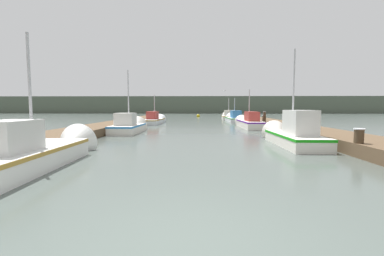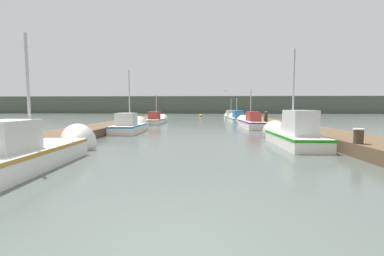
# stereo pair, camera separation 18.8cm
# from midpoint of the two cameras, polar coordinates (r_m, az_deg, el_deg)

# --- Properties ---
(ground_plane) EXTENTS (200.00, 200.00, 0.00)m
(ground_plane) POSITION_cam_midpoint_polar(r_m,az_deg,el_deg) (3.46, -2.63, -24.77)
(ground_plane) COLOR #47514C
(dock_left) EXTENTS (2.49, 40.00, 0.47)m
(dock_left) POSITION_cam_midpoint_polar(r_m,az_deg,el_deg) (20.29, -17.49, 0.32)
(dock_left) COLOR brown
(dock_left) RESTS_ON ground_plane
(dock_right) EXTENTS (2.49, 40.00, 0.47)m
(dock_right) POSITION_cam_midpoint_polar(r_m,az_deg,el_deg) (20.10, 21.13, 0.18)
(dock_right) COLOR brown
(dock_right) RESTS_ON ground_plane
(distant_shore_ridge) EXTENTS (120.00, 16.00, 4.58)m
(distant_shore_ridge) POSITION_cam_midpoint_polar(r_m,az_deg,el_deg) (75.90, 2.37, 5.12)
(distant_shore_ridge) COLOR #4C5647
(distant_shore_ridge) RESTS_ON ground_plane
(fishing_boat_0) EXTENTS (1.78, 5.64, 4.20)m
(fishing_boat_0) POSITION_cam_midpoint_polar(r_m,az_deg,el_deg) (8.94, -30.37, -4.29)
(fishing_boat_0) COLOR silver
(fishing_boat_0) RESTS_ON ground_plane
(fishing_boat_1) EXTENTS (1.53, 5.21, 4.70)m
(fishing_boat_1) POSITION_cam_midpoint_polar(r_m,az_deg,el_deg) (12.64, 21.41, -1.28)
(fishing_boat_1) COLOR silver
(fishing_boat_1) RESTS_ON ground_plane
(fishing_boat_2) EXTENTS (1.58, 4.57, 4.59)m
(fishing_boat_2) POSITION_cam_midpoint_polar(r_m,az_deg,el_deg) (17.84, -13.15, 0.41)
(fishing_boat_2) COLOR silver
(fishing_boat_2) RESTS_ON ground_plane
(fishing_boat_3) EXTENTS (1.53, 6.35, 3.51)m
(fishing_boat_3) POSITION_cam_midpoint_polar(r_m,az_deg,el_deg) (22.27, 12.92, 1.25)
(fishing_boat_3) COLOR silver
(fishing_boat_3) RESTS_ON ground_plane
(fishing_boat_4) EXTENTS (1.55, 6.25, 3.33)m
(fishing_boat_4) POSITION_cam_midpoint_polar(r_m,az_deg,el_deg) (26.98, -7.50, 1.80)
(fishing_boat_4) COLOR silver
(fishing_boat_4) RESTS_ON ground_plane
(fishing_boat_5) EXTENTS (1.86, 6.30, 3.34)m
(fishing_boat_5) POSITION_cam_midpoint_polar(r_m,az_deg,el_deg) (31.73, 9.87, 2.20)
(fishing_boat_5) COLOR silver
(fishing_boat_5) RESTS_ON ground_plane
(fishing_boat_6) EXTENTS (2.08, 6.29, 3.55)m
(fishing_boat_6) POSITION_cam_midpoint_polar(r_m,az_deg,el_deg) (36.84, 8.74, 2.57)
(fishing_boat_6) COLOR silver
(fishing_boat_6) RESTS_ON ground_plane
(mooring_piling_0) EXTENTS (0.27, 0.27, 1.21)m
(mooring_piling_0) POSITION_cam_midpoint_polar(r_m,az_deg,el_deg) (32.73, -7.79, 2.73)
(mooring_piling_0) COLOR #473523
(mooring_piling_0) RESTS_ON ground_plane
(mooring_piling_1) EXTENTS (0.35, 0.35, 0.98)m
(mooring_piling_1) POSITION_cam_midpoint_polar(r_m,az_deg,el_deg) (10.37, 33.42, -2.77)
(mooring_piling_1) COLOR #473523
(mooring_piling_1) RESTS_ON ground_plane
(mooring_piling_2) EXTENTS (0.35, 0.35, 1.02)m
(mooring_piling_2) POSITION_cam_midpoint_polar(r_m,az_deg,el_deg) (22.45, 16.30, 1.46)
(mooring_piling_2) COLOR #473523
(mooring_piling_2) RESTS_ON ground_plane
(mooring_piling_3) EXTENTS (0.25, 0.25, 1.33)m
(mooring_piling_3) POSITION_cam_midpoint_polar(r_m,az_deg,el_deg) (21.95, 16.37, 1.80)
(mooring_piling_3) COLOR #473523
(mooring_piling_3) RESTS_ON ground_plane
(channel_buoy) EXTENTS (0.59, 0.59, 1.09)m
(channel_buoy) POSITION_cam_midpoint_polar(r_m,az_deg,el_deg) (44.73, 2.07, 2.71)
(channel_buoy) COLOR gold
(channel_buoy) RESTS_ON ground_plane
(seagull_1) EXTENTS (0.46, 0.48, 0.12)m
(seagull_1) POSITION_cam_midpoint_polar(r_m,az_deg,el_deg) (29.27, 7.78, 8.22)
(seagull_1) COLOR white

